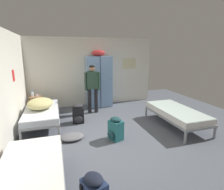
{
  "coord_description": "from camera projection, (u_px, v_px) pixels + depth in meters",
  "views": [
    {
      "loc": [
        -1.34,
        -3.94,
        2.04
      ],
      "look_at": [
        0.0,
        0.27,
        0.95
      ],
      "focal_mm": 28.86,
      "sensor_mm": 36.0,
      "label": 1
    }
  ],
  "objects": [
    {
      "name": "ground_plane",
      "position": [
        115.0,
        134.0,
        4.53
      ],
      "size": [
        8.7,
        8.7,
        0.0
      ],
      "primitive_type": "plane",
      "color": "#565B66"
    },
    {
      "name": "room_backdrop",
      "position": [
        59.0,
        79.0,
        5.05
      ],
      "size": [
        4.75,
        5.5,
        2.51
      ],
      "color": "silver",
      "rests_on": "ground_plane"
    },
    {
      "name": "locker_bank",
      "position": [
        99.0,
        81.0,
        6.61
      ],
      "size": [
        0.9,
        0.55,
        2.07
      ],
      "color": "#7A9ECC",
      "rests_on": "ground_plane"
    },
    {
      "name": "shelf_unit",
      "position": [
        36.0,
        103.0,
        5.98
      ],
      "size": [
        0.38,
        0.3,
        0.57
      ],
      "color": "brown",
      "rests_on": "ground_plane"
    },
    {
      "name": "bed_right",
      "position": [
        176.0,
        113.0,
        4.95
      ],
      "size": [
        0.9,
        1.9,
        0.49
      ],
      "color": "gray",
      "rests_on": "ground_plane"
    },
    {
      "name": "bed_left_front",
      "position": [
        30.0,
        175.0,
        2.46
      ],
      "size": [
        0.9,
        1.9,
        0.49
      ],
      "color": "gray",
      "rests_on": "ground_plane"
    },
    {
      "name": "bed_left_rear",
      "position": [
        42.0,
        112.0,
        4.98
      ],
      "size": [
        0.9,
        1.9,
        0.49
      ],
      "color": "gray",
      "rests_on": "ground_plane"
    },
    {
      "name": "bedding_heap",
      "position": [
        40.0,
        103.0,
        4.95
      ],
      "size": [
        0.68,
        0.83,
        0.28
      ],
      "color": "#D1C67F",
      "rests_on": "bed_left_rear"
    },
    {
      "name": "person_traveler",
      "position": [
        92.0,
        85.0,
        5.89
      ],
      "size": [
        0.5,
        0.23,
        1.59
      ],
      "color": "black",
      "rests_on": "ground_plane"
    },
    {
      "name": "water_bottle",
      "position": [
        32.0,
        94.0,
        5.9
      ],
      "size": [
        0.07,
        0.07,
        0.21
      ],
      "color": "white",
      "rests_on": "shelf_unit"
    },
    {
      "name": "lotion_bottle",
      "position": [
        37.0,
        95.0,
        5.89
      ],
      "size": [
        0.06,
        0.06,
        0.13
      ],
      "color": "beige",
      "rests_on": "shelf_unit"
    },
    {
      "name": "backpack_teal",
      "position": [
        115.0,
        129.0,
        4.2
      ],
      "size": [
        0.4,
        0.39,
        0.55
      ],
      "color": "#23666B",
      "rests_on": "ground_plane"
    },
    {
      "name": "backpack_black",
      "position": [
        78.0,
        114.0,
        5.2
      ],
      "size": [
        0.35,
        0.37,
        0.55
      ],
      "color": "black",
      "rests_on": "ground_plane"
    },
    {
      "name": "clothes_pile_grey",
      "position": [
        72.0,
        137.0,
        4.26
      ],
      "size": [
        0.57,
        0.43,
        0.12
      ],
      "color": "slate",
      "rests_on": "ground_plane"
    }
  ]
}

